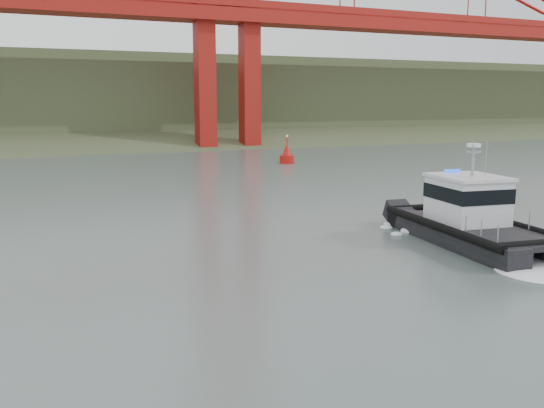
# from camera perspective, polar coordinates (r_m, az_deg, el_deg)

# --- Properties ---
(ground) EXTENTS (400.00, 400.00, 0.00)m
(ground) POSITION_cam_1_polar(r_m,az_deg,el_deg) (28.05, 6.07, -7.13)
(ground) COLOR #556561
(ground) RESTS_ON ground
(headlands) EXTENTS (500.00, 105.36, 27.12)m
(headlands) POSITION_cam_1_polar(r_m,az_deg,el_deg) (149.31, -19.04, 8.76)
(headlands) COLOR #374427
(headlands) RESTS_ON ground
(patrol_boat) EXTENTS (5.99, 12.66, 5.92)m
(patrol_boat) POSITION_cam_1_polar(r_m,az_deg,el_deg) (36.64, 18.15, -1.19)
(patrol_boat) COLOR black
(patrol_boat) RESTS_ON ground
(nav_buoy) EXTENTS (1.90, 1.90, 3.96)m
(nav_buoy) POSITION_cam_1_polar(r_m,az_deg,el_deg) (79.34, 1.41, 4.58)
(nav_buoy) COLOR #B3100C
(nav_buoy) RESTS_ON ground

